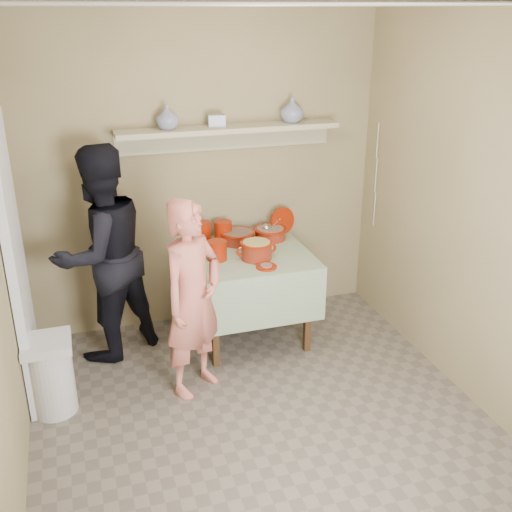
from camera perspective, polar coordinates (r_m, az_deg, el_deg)
name	(u,v)px	position (r m, az deg, el deg)	size (l,w,h in m)	color
ground	(269,433)	(4.10, 1.22, -16.54)	(3.50, 3.50, 0.00)	#665C50
tile_panel	(17,266)	(4.29, -21.84, -0.89)	(0.06, 0.70, 2.00)	silver
plate_stack_a	(202,234)	(4.97, -5.20, 2.12)	(0.15, 0.15, 0.20)	maroon
plate_stack_b	(223,231)	(5.04, -3.16, 2.35)	(0.15, 0.15, 0.18)	maroon
bowl_stack	(217,251)	(4.68, -3.74, 0.52)	(0.15, 0.15, 0.15)	maroon
empty_bowl	(209,250)	(4.84, -4.54, 0.59)	(0.18, 0.18, 0.05)	maroon
propped_lid	(283,221)	(5.21, 2.54, 3.36)	(0.24, 0.24, 0.02)	maroon
vase_right	(292,110)	(5.03, 3.46, 13.71)	(0.19, 0.19, 0.20)	navy
vase_left	(167,117)	(4.77, -8.45, 12.94)	(0.18, 0.18, 0.18)	navy
ceramic_box	(217,121)	(4.85, -3.78, 12.73)	(0.13, 0.10, 0.10)	navy
person_cook	(193,299)	(4.18, -6.01, -4.10)	(0.53, 0.34, 1.44)	#CD6958
person_helper	(102,255)	(4.72, -14.46, 0.14)	(0.82, 0.64, 1.70)	black
room_shell	(271,198)	(3.33, 1.44, 5.51)	(3.04, 3.54, 2.62)	#918259
serving_table	(248,266)	(4.89, -0.76, -0.94)	(0.97, 0.97, 0.76)	#4C2D16
cazuela_meat_a	(238,236)	(5.03, -1.77, 1.92)	(0.30, 0.30, 0.10)	#64170C
cazuela_meat_b	(270,233)	(5.10, 1.37, 2.25)	(0.28, 0.28, 0.10)	#64170C
ladle	(267,228)	(5.06, 1.03, 2.71)	(0.08, 0.26, 0.19)	silver
cazuela_rice	(256,249)	(4.68, 0.04, 0.69)	(0.33, 0.25, 0.14)	#64170C
front_plate	(266,266)	(4.55, 1.00, -1.00)	(0.16, 0.16, 0.03)	maroon
wall_shelf	(228,131)	(4.91, -2.68, 11.78)	(1.80, 0.25, 0.21)	tan
trash_bin	(51,375)	(4.36, -18.94, -10.70)	(0.32, 0.32, 0.56)	silver
electrical_cord	(376,176)	(5.32, 11.35, 7.51)	(0.01, 0.05, 0.90)	silver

